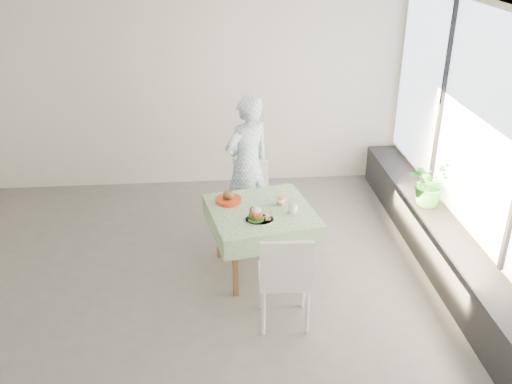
{
  "coord_description": "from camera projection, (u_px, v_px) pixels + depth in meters",
  "views": [
    {
      "loc": [
        0.32,
        -5.11,
        3.5
      ],
      "look_at": [
        0.78,
        0.17,
        0.92
      ],
      "focal_mm": 40.0,
      "sensor_mm": 36.0,
      "label": 1
    }
  ],
  "objects": [
    {
      "name": "main_dish",
      "position": [
        258.0,
        216.0,
        5.69
      ],
      "size": [
        0.3,
        0.3,
        0.15
      ],
      "color": "white",
      "rests_on": "cafe_table"
    },
    {
      "name": "window_pane",
      "position": [
        479.0,
        124.0,
        5.59
      ],
      "size": [
        0.01,
        4.8,
        2.18
      ],
      "primitive_type": "cube",
      "color": "#D1E0F9",
      "rests_on": "ground"
    },
    {
      "name": "window_ledge",
      "position": [
        442.0,
        247.0,
        6.19
      ],
      "size": [
        0.4,
        4.8,
        0.5
      ],
      "primitive_type": "cube",
      "color": "black",
      "rests_on": "ground"
    },
    {
      "name": "wall_back",
      "position": [
        183.0,
        88.0,
        7.71
      ],
      "size": [
        6.0,
        0.02,
        2.8
      ],
      "primitive_type": "cube",
      "color": "silver",
      "rests_on": "ground"
    },
    {
      "name": "wall_right",
      "position": [
        478.0,
        148.0,
        5.71
      ],
      "size": [
        0.02,
        5.0,
        2.8
      ],
      "primitive_type": "cube",
      "color": "silver",
      "rests_on": "ground"
    },
    {
      "name": "cafe_table",
      "position": [
        261.0,
        233.0,
        6.05
      ],
      "size": [
        1.22,
        1.22,
        0.74
      ],
      "color": "brown",
      "rests_on": "ground"
    },
    {
      "name": "juice_cup_lemonade",
      "position": [
        293.0,
        207.0,
        5.83
      ],
      "size": [
        0.1,
        0.1,
        0.29
      ],
      "color": "white",
      "rests_on": "cafe_table"
    },
    {
      "name": "second_dish",
      "position": [
        228.0,
        199.0,
        6.07
      ],
      "size": [
        0.28,
        0.28,
        0.13
      ],
      "color": "#B63412",
      "rests_on": "cafe_table"
    },
    {
      "name": "potted_plant",
      "position": [
        430.0,
        182.0,
        6.46
      ],
      "size": [
        0.65,
        0.65,
        0.55
      ],
      "primitive_type": "imported",
      "rotation": [
        0.0,
        0.0,
        0.71
      ],
      "color": "#296F25",
      "rests_on": "window_ledge"
    },
    {
      "name": "juice_cup_orange",
      "position": [
        281.0,
        199.0,
        6.01
      ],
      "size": [
        0.1,
        0.1,
        0.28
      ],
      "color": "white",
      "rests_on": "cafe_table"
    },
    {
      "name": "ceiling",
      "position": [
        167.0,
        6.0,
        4.86
      ],
      "size": [
        6.0,
        6.0,
        0.0
      ],
      "primitive_type": "plane",
      "rotation": [
        3.14,
        0.0,
        0.0
      ],
      "color": "white",
      "rests_on": "ground"
    },
    {
      "name": "chair_near",
      "position": [
        284.0,
        294.0,
        5.33
      ],
      "size": [
        0.5,
        0.5,
        0.99
      ],
      "color": "white",
      "rests_on": "ground"
    },
    {
      "name": "diner",
      "position": [
        248.0,
        165.0,
        6.73
      ],
      "size": [
        0.74,
        0.67,
        1.69
      ],
      "primitive_type": "imported",
      "rotation": [
        0.0,
        0.0,
        3.7
      ],
      "color": "#89B5DC",
      "rests_on": "ground"
    },
    {
      "name": "floor",
      "position": [
        185.0,
        279.0,
        6.08
      ],
      "size": [
        6.0,
        6.0,
        0.0
      ],
      "primitive_type": "plane",
      "color": "#5E5C59",
      "rests_on": "ground"
    },
    {
      "name": "chair_far",
      "position": [
        249.0,
        213.0,
        6.85
      ],
      "size": [
        0.49,
        0.49,
        0.89
      ],
      "color": "white",
      "rests_on": "ground"
    },
    {
      "name": "wall_front",
      "position": [
        160.0,
        326.0,
        3.23
      ],
      "size": [
        6.0,
        0.02,
        2.8
      ],
      "primitive_type": "cube",
      "color": "silver",
      "rests_on": "ground"
    }
  ]
}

